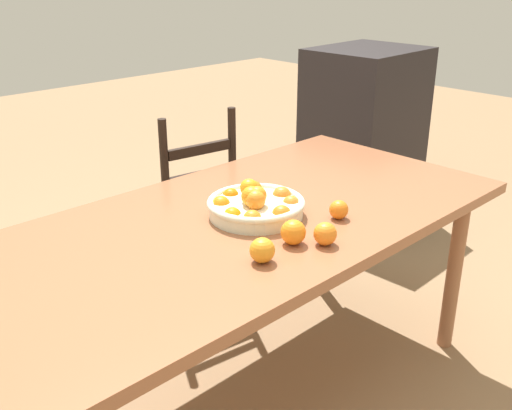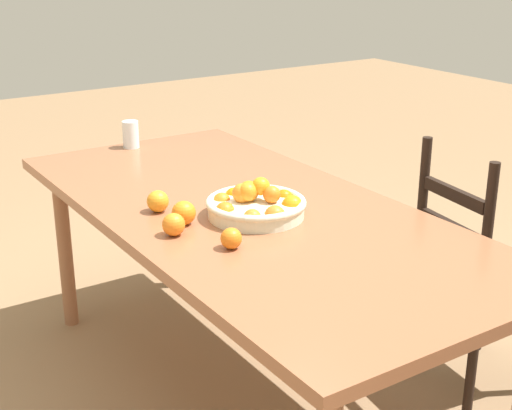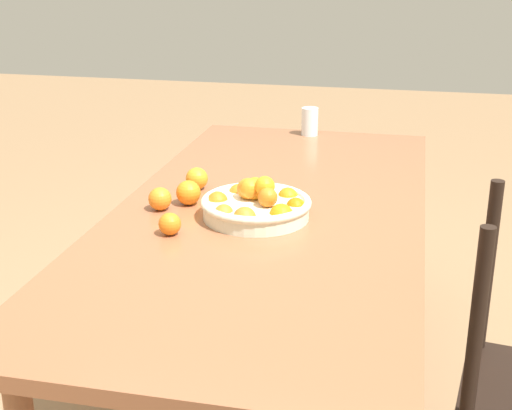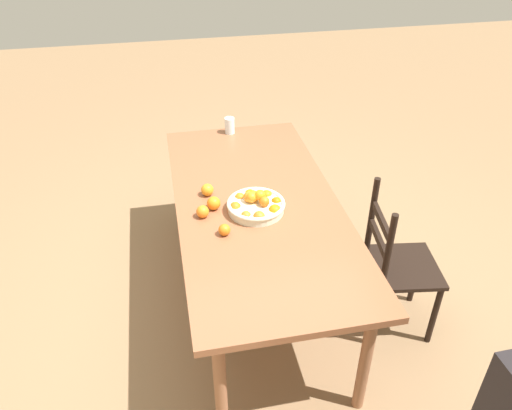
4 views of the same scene
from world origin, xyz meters
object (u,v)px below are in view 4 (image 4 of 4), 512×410
at_px(orange_loose_0, 203,212).
at_px(orange_loose_2, 214,203).
at_px(fruit_bowl, 256,205).
at_px(dining_table, 257,211).
at_px(orange_loose_1, 224,230).
at_px(orange_loose_3, 207,190).
at_px(drinking_glass, 230,126).
at_px(chair_near_window, 396,267).

relative_size(orange_loose_0, orange_loose_2, 0.92).
height_order(fruit_bowl, orange_loose_2, fruit_bowl).
xyz_separation_m(fruit_bowl, orange_loose_2, (-0.07, -0.23, -0.00)).
bearing_deg(dining_table, orange_loose_1, -40.85).
bearing_deg(orange_loose_0, fruit_bowl, 89.93).
bearing_deg(orange_loose_3, drinking_glass, 161.91).
distance_m(chair_near_window, drinking_glass, 1.56).
xyz_separation_m(fruit_bowl, orange_loose_1, (0.18, -0.21, -0.01)).
bearing_deg(fruit_bowl, orange_loose_1, -48.47).
height_order(orange_loose_0, orange_loose_2, orange_loose_2).
xyz_separation_m(chair_near_window, orange_loose_3, (-0.51, -1.02, 0.34)).
distance_m(dining_table, chair_near_window, 0.87).
relative_size(chair_near_window, orange_loose_3, 12.79).
relative_size(fruit_bowl, orange_loose_2, 4.25).
height_order(chair_near_window, orange_loose_2, chair_near_window).
xyz_separation_m(dining_table, orange_loose_2, (0.02, -0.26, 0.11)).
bearing_deg(orange_loose_3, chair_near_window, 63.47).
bearing_deg(orange_loose_0, drinking_glass, 162.85).
xyz_separation_m(orange_loose_3, drinking_glass, (-0.80, 0.26, 0.02)).
height_order(dining_table, chair_near_window, chair_near_window).
xyz_separation_m(dining_table, orange_loose_3, (-0.13, -0.28, 0.10)).
bearing_deg(orange_loose_3, orange_loose_2, 6.91).
bearing_deg(chair_near_window, drinking_glass, 38.50).
distance_m(orange_loose_1, drinking_glass, 1.22).
distance_m(fruit_bowl, orange_loose_0, 0.30).
bearing_deg(orange_loose_0, dining_table, 104.43).
bearing_deg(drinking_glass, fruit_bowl, -0.55).
xyz_separation_m(fruit_bowl, drinking_glass, (-1.01, 0.01, 0.02)).
xyz_separation_m(dining_table, fruit_bowl, (0.08, -0.02, 0.11)).
xyz_separation_m(chair_near_window, drinking_glass, (-1.31, -0.76, 0.37)).
height_order(dining_table, orange_loose_3, orange_loose_3).
xyz_separation_m(orange_loose_1, orange_loose_3, (-0.40, -0.04, 0.00)).
distance_m(orange_loose_0, orange_loose_2, 0.10).
distance_m(fruit_bowl, orange_loose_1, 0.28).
bearing_deg(orange_loose_1, orange_loose_3, -173.95).
relative_size(fruit_bowl, orange_loose_0, 4.62).
bearing_deg(orange_loose_3, fruit_bowl, 49.12).
height_order(orange_loose_0, drinking_glass, drinking_glass).
bearing_deg(orange_loose_2, orange_loose_0, -46.81).
distance_m(orange_loose_2, drinking_glass, 0.98).
height_order(fruit_bowl, drinking_glass, fruit_bowl).
height_order(orange_loose_1, orange_loose_3, orange_loose_3).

